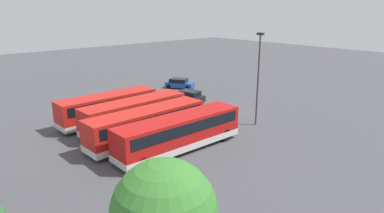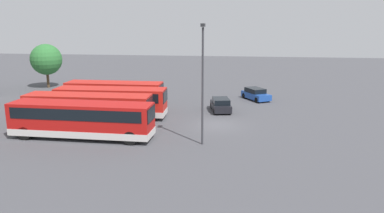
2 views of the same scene
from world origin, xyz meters
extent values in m
plane|color=#47474C|center=(0.00, 0.00, 0.00)|extent=(140.00, 140.00, 0.00)
cube|color=#B71411|center=(-5.26, 10.62, 1.65)|extent=(2.71, 11.67, 2.60)
cube|color=silver|center=(-5.26, 10.62, 0.62)|extent=(2.75, 11.71, 0.55)
cube|color=black|center=(-5.26, 10.62, 2.25)|extent=(2.76, 10.87, 0.90)
cube|color=black|center=(-5.34, 4.77, 2.25)|extent=(2.25, 0.09, 1.10)
cylinder|color=black|center=(-4.20, 6.18, 0.55)|extent=(0.32, 1.10, 1.10)
cylinder|color=black|center=(-6.44, 6.22, 0.55)|extent=(0.32, 1.10, 1.10)
cylinder|color=black|center=(-4.07, 15.02, 0.55)|extent=(0.32, 1.10, 1.10)
cylinder|color=black|center=(-6.32, 15.05, 0.55)|extent=(0.32, 1.10, 1.10)
cube|color=red|center=(-1.84, 11.48, 1.65)|extent=(2.74, 11.38, 2.60)
cube|color=silver|center=(-1.84, 11.48, 0.62)|extent=(2.78, 11.42, 0.55)
cube|color=black|center=(-1.84, 11.48, 2.25)|extent=(2.79, 10.58, 0.90)
cube|color=black|center=(-1.74, 5.78, 2.25)|extent=(2.25, 0.10, 1.10)
cylinder|color=black|center=(-0.64, 7.23, 0.55)|extent=(0.32, 1.10, 1.10)
cylinder|color=black|center=(-2.89, 7.19, 0.55)|extent=(0.32, 1.10, 1.10)
cylinder|color=black|center=(-0.79, 15.77, 0.55)|extent=(0.32, 1.10, 1.10)
cylinder|color=black|center=(-3.04, 15.73, 0.55)|extent=(0.32, 1.10, 1.10)
cube|color=red|center=(1.58, 10.56, 1.65)|extent=(2.93, 10.91, 2.60)
cube|color=silver|center=(1.58, 10.56, 0.62)|extent=(2.97, 10.95, 0.55)
cube|color=black|center=(1.58, 10.56, 2.25)|extent=(2.96, 10.11, 0.90)
cube|color=black|center=(1.77, 5.12, 2.25)|extent=(2.25, 0.14, 1.10)
cylinder|color=black|center=(2.84, 6.59, 0.55)|extent=(0.34, 1.11, 1.10)
cylinder|color=black|center=(0.59, 6.51, 0.55)|extent=(0.34, 1.11, 1.10)
cylinder|color=black|center=(2.56, 14.61, 0.55)|extent=(0.34, 1.11, 1.10)
cylinder|color=black|center=(0.31, 14.53, 0.55)|extent=(0.34, 1.11, 1.10)
cube|color=red|center=(5.17, 11.46, 1.65)|extent=(2.64, 10.37, 2.60)
cube|color=silver|center=(5.17, 11.46, 0.62)|extent=(2.68, 10.41, 0.55)
cube|color=black|center=(5.17, 11.46, 2.25)|extent=(2.69, 9.57, 0.90)
cube|color=black|center=(5.22, 6.26, 2.25)|extent=(2.25, 0.08, 1.10)
cylinder|color=black|center=(6.33, 7.70, 0.55)|extent=(0.31, 1.10, 1.10)
cylinder|color=black|center=(4.08, 7.68, 0.55)|extent=(0.31, 1.10, 1.10)
cylinder|color=black|center=(6.27, 15.24, 0.55)|extent=(0.31, 1.10, 1.10)
cylinder|color=black|center=(4.02, 15.23, 0.55)|extent=(0.31, 1.10, 1.10)
cube|color=black|center=(5.67, -0.06, 0.53)|extent=(4.28, 2.56, 0.70)
cube|color=black|center=(5.47, -0.10, 1.15)|extent=(2.68, 2.09, 0.55)
cylinder|color=black|center=(6.88, 1.01, 0.32)|extent=(0.67, 0.34, 0.64)
cylinder|color=black|center=(7.20, -0.56, 0.32)|extent=(0.67, 0.34, 0.64)
cylinder|color=black|center=(4.14, 0.45, 0.32)|extent=(0.67, 0.34, 0.64)
cylinder|color=black|center=(4.46, -1.12, 0.32)|extent=(0.67, 0.34, 0.64)
cube|color=#1E479E|center=(12.07, -3.99, 0.53)|extent=(4.43, 3.64, 0.70)
cube|color=black|center=(12.25, -3.89, 1.15)|extent=(2.94, 2.66, 0.55)
cylinder|color=black|center=(11.25, -5.41, 0.32)|extent=(0.66, 0.52, 0.64)
cylinder|color=black|center=(10.43, -4.04, 0.32)|extent=(0.66, 0.52, 0.64)
cylinder|color=black|center=(13.72, -3.94, 0.32)|extent=(0.66, 0.52, 0.64)
cylinder|color=black|center=(12.90, -2.56, 0.32)|extent=(0.66, 0.52, 0.64)
cylinder|color=#38383D|center=(-5.51, 0.71, 4.47)|extent=(0.16, 0.16, 8.94)
cube|color=#262628|center=(-5.51, 0.71, 9.09)|extent=(0.70, 0.30, 0.24)
sphere|color=#387A2D|center=(-16.70, 20.94, 4.30)|extent=(4.02, 4.02, 4.02)
camera|label=1|loc=(-25.55, 27.52, 11.57)|focal=31.86mm
camera|label=2|loc=(-32.98, -2.18, 9.35)|focal=34.78mm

